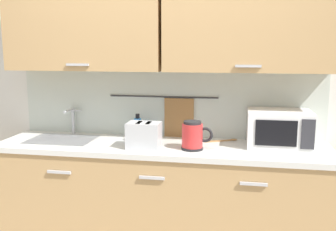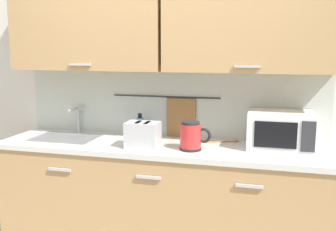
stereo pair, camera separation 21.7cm
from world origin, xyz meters
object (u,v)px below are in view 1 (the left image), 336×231
object	(u,v)px
microwave	(279,128)
wooden_spoon	(225,140)
mug_near_sink	(136,135)
dish_soap_bottle	(138,127)
toaster	(144,135)
electric_kettle	(193,136)

from	to	relation	value
microwave	wooden_spoon	size ratio (longest dim) A/B	1.76
mug_near_sink	dish_soap_bottle	bearing A→B (deg)	97.33
dish_soap_bottle	toaster	distance (m)	0.35
dish_soap_bottle	wooden_spoon	bearing A→B (deg)	-0.09
toaster	wooden_spoon	xyz separation A→B (m)	(0.58, 0.32, -0.09)
electric_kettle	dish_soap_bottle	xyz separation A→B (m)	(-0.49, 0.30, -0.01)
microwave	toaster	xyz separation A→B (m)	(-0.97, -0.23, -0.04)
microwave	toaster	size ratio (longest dim) A/B	1.80
toaster	wooden_spoon	world-z (taller)	toaster
microwave	toaster	world-z (taller)	microwave
wooden_spoon	microwave	bearing A→B (deg)	-12.50
microwave	electric_kettle	bearing A→B (deg)	-161.26
microwave	mug_near_sink	bearing A→B (deg)	-178.10
electric_kettle	wooden_spoon	xyz separation A→B (m)	(0.22, 0.30, -0.10)
microwave	wooden_spoon	xyz separation A→B (m)	(-0.40, 0.09, -0.13)
electric_kettle	mug_near_sink	xyz separation A→B (m)	(-0.47, 0.17, -0.05)
electric_kettle	toaster	distance (m)	0.36
dish_soap_bottle	wooden_spoon	distance (m)	0.71
electric_kettle	wooden_spoon	world-z (taller)	electric_kettle
dish_soap_bottle	electric_kettle	bearing A→B (deg)	-31.34
electric_kettle	mug_near_sink	world-z (taller)	electric_kettle
dish_soap_bottle	toaster	world-z (taller)	dish_soap_bottle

